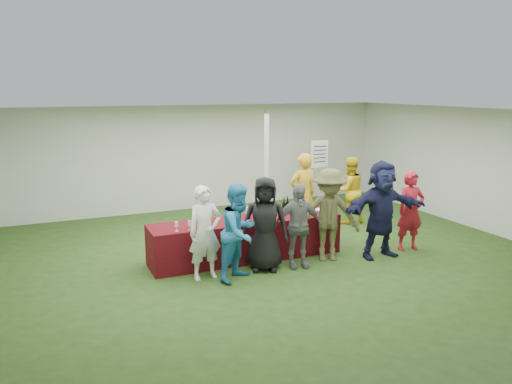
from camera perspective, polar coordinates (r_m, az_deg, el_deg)
name	(u,v)px	position (r m, az deg, el deg)	size (l,w,h in m)	color
ground	(268,252)	(9.80, 1.40, -6.82)	(60.00, 60.00, 0.00)	#284719
tent	(266,172)	(10.73, 1.19, 2.28)	(10.00, 10.00, 10.00)	white
serving_table	(246,239)	(9.33, -1.13, -5.37)	(3.60, 0.80, 0.75)	#5B1015
wine_bottles	(273,208)	(9.56, 1.96, -1.86)	(0.72, 0.16, 0.32)	black
wine_glasses	(223,220)	(8.79, -3.78, -3.17)	(2.69, 0.15, 0.16)	silver
water_bottle	(248,213)	(9.29, -0.96, -2.36)	(0.07, 0.07, 0.23)	silver
bar_towel	(319,210)	(9.95, 7.24, -2.03)	(0.25, 0.18, 0.03)	white
dump_bucket	(330,209)	(9.74, 8.41, -1.91)	(0.26, 0.26, 0.18)	slate
wine_list_sign	(319,159)	(13.03, 7.24, 3.75)	(0.50, 0.03, 1.80)	slate
staff_pourer	(303,194)	(10.74, 5.36, -0.27)	(0.65, 0.42, 1.78)	gold
staff_back	(349,190)	(11.84, 10.61, 0.19)	(0.76, 0.59, 1.56)	yellow
customer_0	(205,233)	(8.30, -5.84, -4.66)	(0.58, 0.38, 1.58)	white
customer_1	(239,232)	(8.23, -1.90, -4.60)	(0.79, 0.61, 1.62)	teal
customer_2	(265,224)	(8.63, 1.00, -3.69)	(0.81, 0.52, 1.65)	black
customer_3	(298,226)	(8.81, 4.79, -3.88)	(0.88, 0.37, 1.51)	slate
customer_4	(329,215)	(9.20, 8.36, -2.61)	(1.11, 0.64, 1.71)	#4F4E2A
customer_5	(381,209)	(9.55, 14.12, -1.94)	(1.70, 0.54, 1.83)	#161938
customer_6	(410,211)	(10.17, 17.24, -2.09)	(0.57, 0.37, 1.56)	#AA1826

